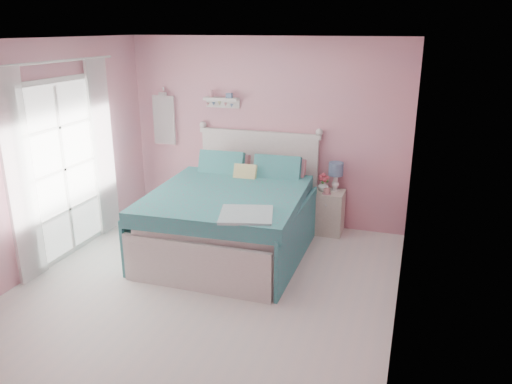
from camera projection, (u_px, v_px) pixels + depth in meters
The scene contains 13 objects.
floor at pixel (203, 291), 5.39m from camera, with size 4.50×4.50×0.00m, color silver.
room_shell at pixel (198, 148), 4.89m from camera, with size 4.50×4.50×4.50m.
bed at pixel (233, 217), 6.28m from camera, with size 1.89×2.32×1.32m.
nightstand at pixel (328, 212), 6.83m from camera, with size 0.41×0.41×0.59m.
table_lamp at pixel (336, 171), 6.70m from camera, with size 0.20×0.20×0.39m.
vase at pixel (323, 186), 6.74m from camera, with size 0.15×0.15×0.15m, color silver.
teacup at pixel (327, 191), 6.63m from camera, with size 0.09×0.09×0.07m, color #CA8889.
roses at pixel (323, 178), 6.70m from camera, with size 0.14×0.11×0.12m.
wall_shelf at pixel (222, 100), 7.00m from camera, with size 0.50×0.15×0.25m.
hanging_dress at pixel (164, 120), 7.37m from camera, with size 0.34×0.03×0.72m, color white.
french_door at pixel (64, 170), 6.00m from camera, with size 0.04×1.32×2.16m.
curtain_near at pixel (20, 179), 5.28m from camera, with size 0.04×0.40×2.32m, color white.
curtain_far at pixel (103, 148), 6.62m from camera, with size 0.04×0.40×2.32m, color white.
Camera 1 is at (2.04, -4.36, 2.71)m, focal length 35.00 mm.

